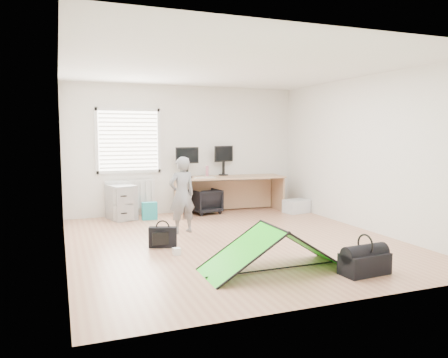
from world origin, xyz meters
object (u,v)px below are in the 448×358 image
object	(u,v)px
person	(182,195)
kite	(274,249)
storage_crate	(296,206)
duffel_bag	(365,264)
filing_cabinet	(121,202)
thermos	(207,171)
monitor_right	(223,165)
laptop_bag	(163,237)
office_chair	(206,201)
desk	(230,195)
monitor_left	(187,166)

from	to	relation	value
person	kite	xyz separation A→B (m)	(0.51, -2.41, -0.38)
storage_crate	duffel_bag	bearing A→B (deg)	-108.75
filing_cabinet	thermos	xyz separation A→B (m)	(1.84, 0.15, 0.55)
thermos	duffel_bag	bearing A→B (deg)	-84.54
monitor_right	laptop_bag	xyz separation A→B (m)	(-1.96, -2.60, -0.87)
monitor_right	duffel_bag	xyz separation A→B (m)	(0.05, -4.70, -0.89)
office_chair	storage_crate	xyz separation A→B (m)	(1.85, -0.61, -0.12)
monitor_right	duffel_bag	bearing A→B (deg)	-109.20
office_chair	kite	size ratio (longest dim) A/B	0.32
kite	duffel_bag	world-z (taller)	kite
person	storage_crate	xyz separation A→B (m)	(2.80, 0.96, -0.51)
kite	laptop_bag	size ratio (longest dim) A/B	4.37
filing_cabinet	kite	bearing A→B (deg)	-88.31
desk	laptop_bag	distance (m)	3.04
office_chair	filing_cabinet	bearing A→B (deg)	-9.58
storage_crate	monitor_right	bearing A→B (deg)	149.61
filing_cabinet	laptop_bag	bearing A→B (deg)	-99.99
monitor_right	office_chair	bearing A→B (deg)	-177.42
filing_cabinet	laptop_bag	xyz separation A→B (m)	(0.28, -2.40, -0.19)
laptop_bag	desk	bearing A→B (deg)	69.70
laptop_bag	monitor_right	bearing A→B (deg)	73.69
kite	desk	bearing A→B (deg)	76.30
office_chair	person	xyz separation A→B (m)	(-0.95, -1.57, 0.39)
monitor_left	person	xyz separation A→B (m)	(-0.55, -1.58, -0.36)
kite	laptop_bag	world-z (taller)	kite
desk	monitor_right	distance (m)	0.70
filing_cabinet	thermos	world-z (taller)	thermos
filing_cabinet	office_chair	bearing A→B (deg)	-16.63
person	monitor_left	bearing A→B (deg)	-119.20
laptop_bag	monitor_left	bearing A→B (deg)	86.68
office_chair	duffel_bag	distance (m)	4.54
laptop_bag	duffel_bag	world-z (taller)	laptop_bag
office_chair	storage_crate	distance (m)	1.95
desk	office_chair	distance (m)	0.54
storage_crate	laptop_bag	distance (m)	3.78
office_chair	laptop_bag	xyz separation A→B (m)	(-1.47, -2.40, -0.11)
monitor_right	thermos	size ratio (longest dim) A/B	2.23
storage_crate	laptop_bag	xyz separation A→B (m)	(-3.33, -1.79, 0.01)
monitor_right	thermos	xyz separation A→B (m)	(-0.40, -0.05, -0.13)
laptop_bag	duffel_bag	size ratio (longest dim) A/B	0.69
desk	thermos	xyz separation A→B (m)	(-0.43, 0.26, 0.50)
desk	person	distance (m)	2.07
laptop_bag	filing_cabinet	bearing A→B (deg)	117.44
filing_cabinet	person	world-z (taller)	person
thermos	kite	bearing A→B (deg)	-97.17
storage_crate	laptop_bag	world-z (taller)	laptop_bag
monitor_left	thermos	distance (m)	0.51
desk	laptop_bag	bearing A→B (deg)	-127.49
monitor_left	laptop_bag	size ratio (longest dim) A/B	1.18
desk	person	world-z (taller)	person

